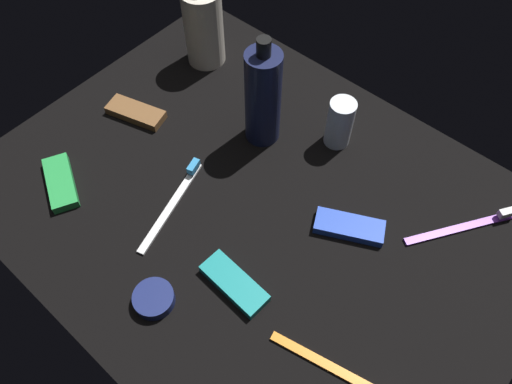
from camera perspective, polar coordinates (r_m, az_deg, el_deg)
name	(u,v)px	position (r cm, az deg, el deg)	size (l,w,h in cm)	color
ground_plane	(256,205)	(77.58, 0.00, -1.47)	(84.00, 64.00, 1.20)	black
lotion_bottle	(263,97)	(78.87, 0.81, 10.95)	(5.82, 5.82, 20.19)	#181E41
bodywash_bottle	(204,26)	(94.71, -6.12, 18.61)	(7.21, 7.21, 16.80)	silver
deodorant_stick	(340,123)	(82.28, 9.71, 7.91)	(4.37, 4.37, 8.95)	silver
toothbrush_white	(174,199)	(77.73, -9.47, -0.86)	(6.15, 17.62, 2.10)	white
toothbrush_purple	(467,225)	(80.82, 23.33, -3.58)	(10.97, 15.65, 2.10)	purple
toothbrush_orange	(343,372)	(67.16, 10.05, -19.96)	(17.85, 4.98, 2.10)	orange
snack_bar_brown	(134,114)	(90.20, -13.98, 8.83)	(10.40, 4.00, 1.50)	brown
snack_bar_blue	(349,227)	(75.28, 10.78, -4.00)	(10.40, 4.00, 1.50)	blue
snack_bar_teal	(234,283)	(69.96, -2.54, -10.57)	(10.40, 4.00, 1.50)	teal
snack_bar_green	(61,183)	(84.29, -21.77, 1.03)	(10.40, 4.00, 1.50)	green
cream_tin_left	(152,297)	(70.47, -12.01, -11.84)	(5.72, 5.72, 1.78)	navy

